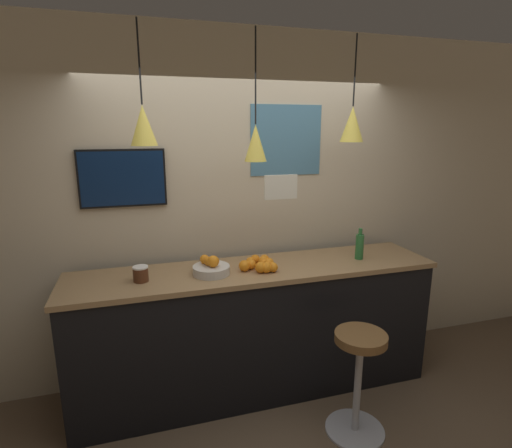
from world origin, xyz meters
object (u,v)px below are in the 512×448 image
object	(u,v)px
mounted_tv	(123,178)
fruit_bowl	(211,268)
juice_bottle	(360,246)
bar_stool	(359,369)
spread_jar	(141,274)

from	to	relation	value
mounted_tv	fruit_bowl	bearing A→B (deg)	-34.83
juice_bottle	mounted_tv	xyz separation A→B (m)	(-1.83, 0.41, 0.58)
bar_stool	mounted_tv	xyz separation A→B (m)	(-1.49, 1.05, 1.25)
bar_stool	spread_jar	distance (m)	1.66
juice_bottle	spread_jar	bearing A→B (deg)	180.00
spread_jar	fruit_bowl	bearing A→B (deg)	0.04
fruit_bowl	spread_jar	size ratio (longest dim) A/B	2.48
bar_stool	fruit_bowl	xyz separation A→B (m)	(-0.90, 0.64, 0.61)
spread_jar	mounted_tv	distance (m)	0.76
spread_jar	mounted_tv	xyz separation A→B (m)	(-0.08, 0.41, 0.63)
juice_bottle	mounted_tv	world-z (taller)	mounted_tv
fruit_bowl	spread_jar	distance (m)	0.50
bar_stool	juice_bottle	bearing A→B (deg)	61.90
bar_stool	mounted_tv	size ratio (longest dim) A/B	1.20
bar_stool	spread_jar	xyz separation A→B (m)	(-1.40, 0.64, 0.62)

